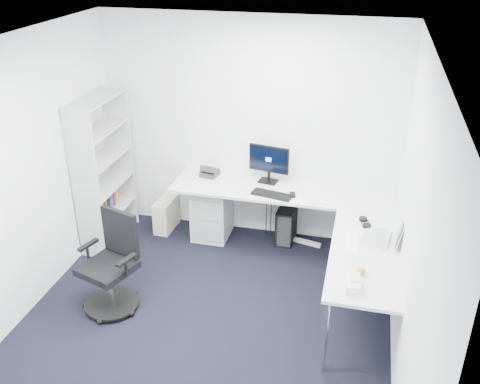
% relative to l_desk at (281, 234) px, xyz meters
% --- Properties ---
extents(ground, '(4.20, 4.20, 0.00)m').
position_rel_l_desk_xyz_m(ground, '(-0.55, -1.40, -0.40)').
color(ground, black).
extents(ceiling, '(4.20, 4.20, 0.00)m').
position_rel_l_desk_xyz_m(ceiling, '(-0.55, -1.40, 2.30)').
color(ceiling, white).
extents(wall_back, '(3.60, 0.02, 2.70)m').
position_rel_l_desk_xyz_m(wall_back, '(-0.55, 0.70, 0.95)').
color(wall_back, white).
rests_on(wall_back, ground).
extents(wall_left, '(0.02, 4.20, 2.70)m').
position_rel_l_desk_xyz_m(wall_left, '(-2.35, -1.40, 0.95)').
color(wall_left, white).
rests_on(wall_left, ground).
extents(wall_right, '(0.02, 4.20, 2.70)m').
position_rel_l_desk_xyz_m(wall_right, '(1.25, -1.40, 0.95)').
color(wall_right, white).
rests_on(wall_right, ground).
extents(l_desk, '(2.72, 1.52, 0.79)m').
position_rel_l_desk_xyz_m(l_desk, '(0.00, 0.00, 0.00)').
color(l_desk, silver).
rests_on(l_desk, ground).
extents(drawer_pedestal, '(0.43, 0.54, 0.66)m').
position_rel_l_desk_xyz_m(drawer_pedestal, '(-0.95, 0.44, -0.07)').
color(drawer_pedestal, silver).
rests_on(drawer_pedestal, ground).
extents(bookshelf, '(0.35, 0.91, 1.82)m').
position_rel_l_desk_xyz_m(bookshelf, '(-2.17, 0.05, 0.51)').
color(bookshelf, '#B3B6B6').
rests_on(bookshelf, ground).
extents(task_chair, '(0.73, 0.73, 1.03)m').
position_rel_l_desk_xyz_m(task_chair, '(-1.55, -1.22, 0.12)').
color(task_chair, black).
rests_on(task_chair, ground).
extents(black_pc_tower, '(0.23, 0.47, 0.45)m').
position_rel_l_desk_xyz_m(black_pc_tower, '(-0.02, 0.56, -0.17)').
color(black_pc_tower, black).
rests_on(black_pc_tower, ground).
extents(beige_pc_tower, '(0.21, 0.44, 0.41)m').
position_rel_l_desk_xyz_m(beige_pc_tower, '(-1.58, 0.44, -0.19)').
color(beige_pc_tower, beige).
rests_on(beige_pc_tower, ground).
extents(power_strip, '(0.35, 0.14, 0.04)m').
position_rel_l_desk_xyz_m(power_strip, '(0.25, 0.49, -0.38)').
color(power_strip, white).
rests_on(power_strip, ground).
extents(monitor, '(0.51, 0.24, 0.47)m').
position_rel_l_desk_xyz_m(monitor, '(-0.26, 0.49, 0.63)').
color(monitor, black).
rests_on(monitor, l_desk).
extents(black_keyboard, '(0.49, 0.25, 0.02)m').
position_rel_l_desk_xyz_m(black_keyboard, '(-0.15, 0.15, 0.41)').
color(black_keyboard, black).
rests_on(black_keyboard, l_desk).
extents(mouse, '(0.08, 0.11, 0.03)m').
position_rel_l_desk_xyz_m(mouse, '(0.08, 0.19, 0.41)').
color(mouse, black).
rests_on(mouse, l_desk).
extents(desk_phone, '(0.23, 0.23, 0.14)m').
position_rel_l_desk_xyz_m(desk_phone, '(-0.99, 0.50, 0.46)').
color(desk_phone, '#2A2A2C').
rests_on(desk_phone, l_desk).
extents(laptop, '(0.41, 0.40, 0.26)m').
position_rel_l_desk_xyz_m(laptop, '(1.02, -0.53, 0.53)').
color(laptop, silver).
rests_on(laptop, l_desk).
extents(white_keyboard, '(0.16, 0.43, 0.01)m').
position_rel_l_desk_xyz_m(white_keyboard, '(0.79, -0.68, 0.40)').
color(white_keyboard, white).
rests_on(white_keyboard, l_desk).
extents(headphones, '(0.18, 0.23, 0.05)m').
position_rel_l_desk_xyz_m(headphones, '(0.90, -0.25, 0.42)').
color(headphones, black).
rests_on(headphones, l_desk).
extents(orange_fruit, '(0.07, 0.07, 0.07)m').
position_rel_l_desk_xyz_m(orange_fruit, '(0.90, -1.18, 0.43)').
color(orange_fruit, orange).
rests_on(orange_fruit, l_desk).
extents(tissue_box, '(0.14, 0.24, 0.08)m').
position_rel_l_desk_xyz_m(tissue_box, '(0.83, -1.39, 0.44)').
color(tissue_box, white).
rests_on(tissue_box, l_desk).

